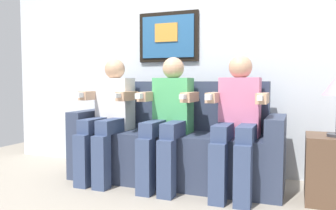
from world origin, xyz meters
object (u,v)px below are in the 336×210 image
object	(u,v)px
person_on_left	(109,114)
person_in_middle	(168,116)
person_on_right	(237,119)
side_table_right	(334,169)
couch	(175,147)

from	to	relation	value
person_on_left	person_in_middle	xyz separation A→B (m)	(0.58, 0.00, 0.00)
person_on_left	person_in_middle	bearing A→B (deg)	0.00
person_on_right	side_table_right	distance (m)	0.79
person_on_right	side_table_right	xyz separation A→B (m)	(0.71, 0.06, -0.36)
couch	side_table_right	bearing A→B (deg)	-4.69
couch	person_in_middle	distance (m)	0.34
person_on_right	side_table_right	bearing A→B (deg)	4.98
person_on_left	side_table_right	size ratio (longest dim) A/B	2.22
person_on_left	person_on_right	xyz separation A→B (m)	(1.17, 0.00, 0.00)
person_on_left	person_on_right	world-z (taller)	same
person_in_middle	side_table_right	size ratio (longest dim) A/B	2.22
couch	person_in_middle	bearing A→B (deg)	-90.02
couch	person_on_right	bearing A→B (deg)	-16.02
person_in_middle	side_table_right	world-z (taller)	person_in_middle
side_table_right	couch	bearing A→B (deg)	175.31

